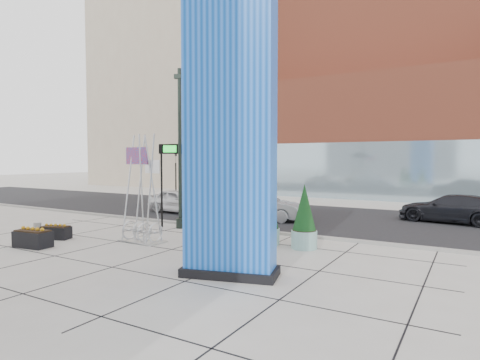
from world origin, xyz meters
The scene contains 20 objects.
ground centered at (0.00, 0.00, 0.00)m, with size 160.00×160.00×0.00m, color #9E9991.
street_asphalt centered at (0.00, 10.00, 0.01)m, with size 80.00×12.00×0.02m, color black.
curb_edge centered at (0.00, 4.00, 0.06)m, with size 80.00×0.30×0.12m, color gray.
tower_podium centered at (1.00, 27.00, 5.50)m, with size 34.00×10.00×11.00m, color #A4482F.
tower_glass_front centered at (1.00, 22.20, 2.50)m, with size 34.00×0.60×5.00m, color #8CA5B2.
building_beige_left centered at (-26.00, 34.00, 17.00)m, with size 18.00×20.00×34.00m, color gray.
blue_pylon centered at (4.83, -2.83, 4.62)m, with size 3.10×1.98×9.57m.
lamp_post centered at (-1.81, 3.00, 3.31)m, with size 0.55×0.44×8.09m.
public_art_sculpture centered at (-1.07, -0.47, 1.21)m, with size 2.07×1.12×4.60m.
concrete_bollard centered at (-6.00, -2.08, 0.32)m, with size 0.33×0.33×0.64m, color gray.
overhead_street_sign centered at (-2.13, 2.80, 3.70)m, with size 1.98×0.84×4.31m.
round_planter_east centered at (5.39, 1.80, 1.21)m, with size 1.02×1.02×2.56m.
round_planter_mid centered at (3.20, 1.80, 1.27)m, with size 1.07×1.07×2.68m.
round_planter_west centered at (3.80, 1.80, 1.13)m, with size 0.96×0.96×2.39m.
box_planter_north centered at (-4.80, -2.00, 0.31)m, with size 1.38×1.01×0.68m.
box_planter_south centered at (-4.09, -3.51, 0.38)m, with size 1.58×0.93×0.82m.
car_white_west centered at (-5.49, 7.47, 0.78)m, with size 1.83×4.55×1.55m, color silver.
car_silver_mid centered at (0.55, 7.35, 0.79)m, with size 1.68×4.81×1.59m, color #9A9CA1.
car_dark_east centered at (10.07, 11.87, 0.79)m, with size 2.21×5.44×1.58m, color black.
traffic_signal centered at (-12.00, 15.00, 2.30)m, with size 0.15×0.18×4.10m.
Camera 1 is at (11.16, -13.02, 3.54)m, focal length 30.00 mm.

